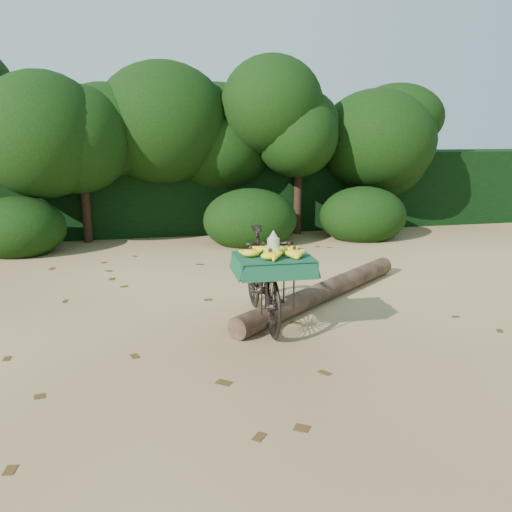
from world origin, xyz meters
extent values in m
plane|color=tan|center=(0.00, 0.00, 0.00)|extent=(80.00, 80.00, 0.00)
imported|color=black|center=(0.64, -0.35, 0.57)|extent=(0.60, 1.92, 1.14)
cube|color=black|center=(0.62, -0.95, 0.94)|extent=(0.43, 0.52, 0.03)
cube|color=#165230|center=(0.62, -0.95, 0.96)|extent=(0.84, 0.71, 0.01)
ellipsoid|color=olive|center=(0.70, -0.95, 1.01)|extent=(0.11, 0.09, 0.12)
ellipsoid|color=olive|center=(0.65, -0.89, 1.01)|extent=(0.11, 0.09, 0.12)
ellipsoid|color=olive|center=(0.56, -0.91, 1.01)|extent=(0.11, 0.09, 0.12)
ellipsoid|color=olive|center=(0.55, -0.99, 1.01)|extent=(0.11, 0.09, 0.12)
ellipsoid|color=olive|center=(0.64, -1.02, 1.01)|extent=(0.11, 0.09, 0.12)
cylinder|color=#EAE5C6|center=(0.62, -0.94, 1.07)|extent=(0.13, 0.13, 0.17)
cylinder|color=brown|center=(1.67, 0.27, 0.14)|extent=(3.08, 2.56, 0.27)
cube|color=black|center=(0.00, 6.30, 0.90)|extent=(26.00, 1.80, 1.80)
camera|label=1|loc=(-0.84, -6.49, 2.28)|focal=38.00mm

